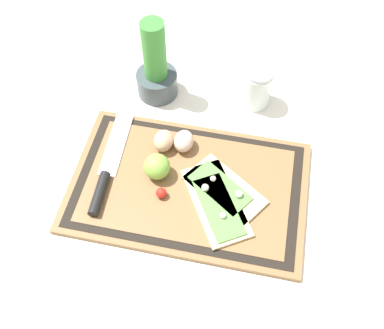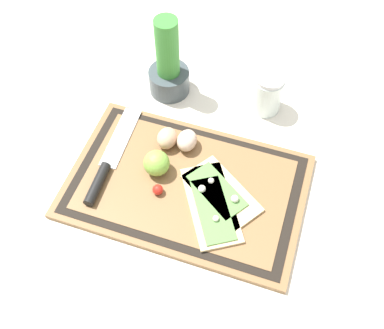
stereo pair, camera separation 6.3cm
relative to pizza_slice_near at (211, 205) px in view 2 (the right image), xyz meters
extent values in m
plane|color=silver|center=(-0.07, 0.04, -0.02)|extent=(6.00, 6.00, 0.00)
cube|color=brown|center=(-0.07, 0.04, -0.01)|extent=(0.50, 0.32, 0.01)
cube|color=black|center=(-0.07, 0.04, -0.01)|extent=(0.47, 0.30, 0.00)
cube|color=brown|center=(-0.07, 0.04, -0.01)|extent=(0.43, 0.27, 0.00)
cube|color=beige|center=(0.00, 0.00, 0.00)|extent=(0.18, 0.21, 0.01)
cube|color=#568942|center=(0.01, -0.01, 0.00)|extent=(0.13, 0.16, 0.00)
sphere|color=silver|center=(-0.03, 0.03, 0.01)|extent=(0.02, 0.02, 0.02)
sphere|color=silver|center=(0.02, -0.03, 0.01)|extent=(0.01, 0.01, 0.01)
cube|color=beige|center=(0.01, 0.03, 0.00)|extent=(0.19, 0.17, 0.01)
cube|color=#568942|center=(0.00, 0.04, 0.00)|extent=(0.14, 0.13, 0.00)
sphere|color=silver|center=(0.04, 0.02, 0.01)|extent=(0.02, 0.02, 0.02)
sphere|color=silver|center=(-0.02, 0.05, 0.01)|extent=(0.01, 0.01, 0.01)
cube|color=silver|center=(-0.25, 0.11, 0.00)|extent=(0.05, 0.17, 0.00)
cylinder|color=black|center=(-0.24, -0.03, 0.01)|extent=(0.03, 0.10, 0.02)
ellipsoid|color=tan|center=(-0.14, 0.12, 0.02)|extent=(0.04, 0.05, 0.04)
ellipsoid|color=beige|center=(-0.10, 0.13, 0.02)|extent=(0.04, 0.05, 0.04)
sphere|color=#7FB742|center=(-0.14, 0.05, 0.02)|extent=(0.06, 0.06, 0.06)
sphere|color=red|center=(-0.12, 0.00, 0.01)|extent=(0.02, 0.02, 0.02)
cylinder|color=#3D474C|center=(-0.20, 0.29, 0.01)|extent=(0.10, 0.10, 0.06)
cylinder|color=#388433|center=(-0.20, 0.29, 0.10)|extent=(0.05, 0.05, 0.18)
cylinder|color=silver|center=(0.04, 0.31, 0.03)|extent=(0.07, 0.07, 0.09)
cylinder|color=#D16023|center=(0.04, 0.31, 0.00)|extent=(0.06, 0.06, 0.03)
cylinder|color=silver|center=(0.04, 0.31, 0.08)|extent=(0.07, 0.07, 0.01)
camera|label=1|loc=(0.04, -0.45, 0.81)|focal=42.00mm
camera|label=2|loc=(0.10, -0.43, 0.81)|focal=42.00mm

